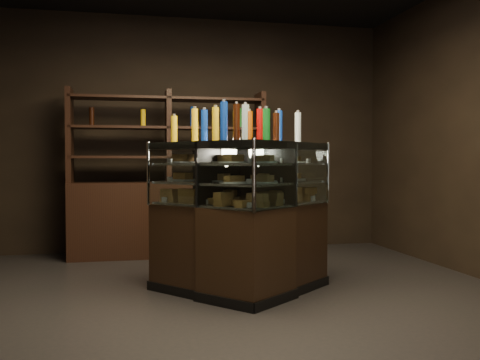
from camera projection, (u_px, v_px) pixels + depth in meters
name	position (u px, v px, depth m)	size (l,w,h in m)	color
ground	(232.00, 296.00, 4.56)	(5.00, 5.00, 0.00)	black
room_shell	(232.00, 67.00, 4.49)	(5.02, 5.02, 3.01)	black
display_case	(243.00, 242.00, 4.64)	(1.67, 1.33, 1.33)	black
food_display	(243.00, 179.00, 4.62)	(1.31, 0.97, 0.41)	#BC9343
bottles_top	(243.00, 126.00, 4.61)	(1.14, 0.83, 0.30)	silver
potted_conifer	(289.00, 223.00, 5.76)	(0.40, 0.40, 0.85)	black
back_shelving	(169.00, 206.00, 6.46)	(2.35, 0.44, 2.00)	black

